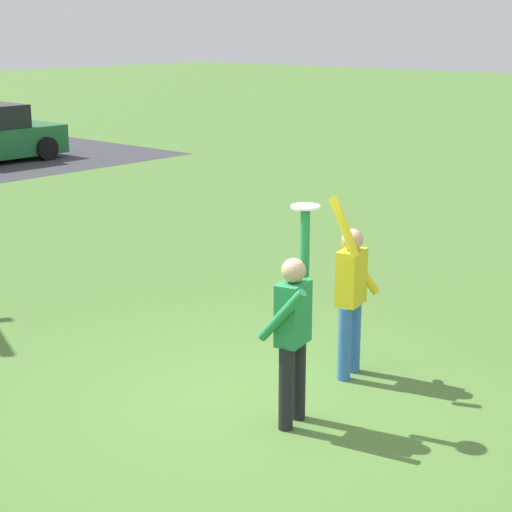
# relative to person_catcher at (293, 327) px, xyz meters

# --- Properties ---
(ground_plane) EXTENTS (120.00, 120.00, 0.00)m
(ground_plane) POSITION_rel_person_catcher_xyz_m (0.04, 0.56, -0.98)
(ground_plane) COLOR #4C7533
(person_catcher) EXTENTS (0.57, 0.49, 2.08)m
(person_catcher) POSITION_rel_person_catcher_xyz_m (0.00, 0.00, 0.00)
(person_catcher) COLOR black
(person_catcher) RESTS_ON ground_plane
(person_defender) EXTENTS (0.60, 0.51, 2.04)m
(person_defender) POSITION_rel_person_catcher_xyz_m (1.32, 0.27, -0.00)
(person_defender) COLOR #3366B7
(person_defender) RESTS_ON ground_plane
(frisbee_disc) EXTENTS (0.27, 0.27, 0.02)m
(frisbee_disc) POSITION_rel_person_catcher_xyz_m (0.22, 0.05, 1.11)
(frisbee_disc) COLOR white
(frisbee_disc) RESTS_ON person_catcher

